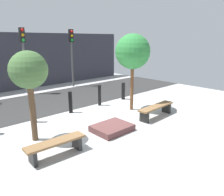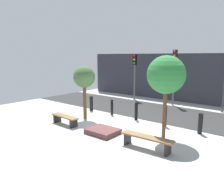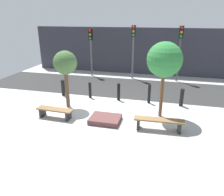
{
  "view_description": "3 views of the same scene",
  "coord_description": "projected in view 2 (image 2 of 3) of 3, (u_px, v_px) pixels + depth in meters",
  "views": [
    {
      "loc": [
        -4.73,
        -5.87,
        3.07
      ],
      "look_at": [
        0.09,
        -0.67,
        1.14
      ],
      "focal_mm": 35.0,
      "sensor_mm": 36.0,
      "label": 1
    },
    {
      "loc": [
        5.84,
        -7.39,
        3.25
      ],
      "look_at": [
        0.55,
        -0.83,
        1.62
      ],
      "focal_mm": 35.0,
      "sensor_mm": 36.0,
      "label": 2
    },
    {
      "loc": [
        2.32,
        -8.81,
        4.25
      ],
      "look_at": [
        0.27,
        -0.67,
        1.06
      ],
      "focal_mm": 35.0,
      "sensor_mm": 36.0,
      "label": 3
    }
  ],
  "objects": [
    {
      "name": "bollard_far_right",
      "position": [
        200.0,
        124.0,
        9.21
      ],
      "size": [
        0.19,
        0.19,
        0.88
      ],
      "primitive_type": "cylinder",
      "color": "black",
      "rests_on": "ground"
    },
    {
      "name": "traffic_light_mid_west",
      "position": [
        174.0,
        67.0,
        14.24
      ],
      "size": [
        0.28,
        0.27,
        3.65
      ],
      "color": "slate",
      "rests_on": "ground"
    },
    {
      "name": "tree_behind_left_bench",
      "position": [
        84.0,
        78.0,
        11.12
      ],
      "size": [
        1.11,
        1.11,
        2.75
      ],
      "color": "brown",
      "rests_on": "ground"
    },
    {
      "name": "building_facade",
      "position": [
        183.0,
        78.0,
        15.64
      ],
      "size": [
        16.2,
        0.5,
        3.43
      ],
      "primitive_type": "cube",
      "color": "#33333D",
      "rests_on": "ground"
    },
    {
      "name": "traffic_light_west",
      "position": [
        135.0,
        68.0,
        16.17
      ],
      "size": [
        0.28,
        0.27,
        3.38
      ],
      "color": "#606060",
      "rests_on": "ground"
    },
    {
      "name": "bench_left",
      "position": [
        65.0,
        118.0,
        10.44
      ],
      "size": [
        1.66,
        0.48,
        0.44
      ],
      "rotation": [
        0.0,
        0.0,
        -0.05
      ],
      "color": "black",
      "rests_on": "ground"
    },
    {
      "name": "road_strip",
      "position": [
        156.0,
        111.0,
        12.98
      ],
      "size": [
        18.0,
        3.98,
        0.01
      ],
      "primitive_type": "cube",
      "color": "#2C2C2C",
      "rests_on": "ground"
    },
    {
      "name": "bench_right",
      "position": [
        147.0,
        140.0,
        7.68
      ],
      "size": [
        1.96,
        0.48,
        0.48
      ],
      "rotation": [
        0.0,
        0.0,
        0.05
      ],
      "color": "black",
      "rests_on": "ground"
    },
    {
      "name": "bollard_left",
      "position": [
        112.0,
        107.0,
        12.17
      ],
      "size": [
        0.15,
        0.15,
        0.86
      ],
      "primitive_type": "cylinder",
      "color": "black",
      "rests_on": "ground"
    },
    {
      "name": "bollard_right",
      "position": [
        165.0,
        116.0,
        10.18
      ],
      "size": [
        0.15,
        0.15,
        0.98
      ],
      "primitive_type": "cylinder",
      "color": "black",
      "rests_on": "ground"
    },
    {
      "name": "tree_behind_right_bench",
      "position": [
        166.0,
        75.0,
        8.29
      ],
      "size": [
        1.47,
        1.47,
        3.28
      ],
      "color": "brown",
      "rests_on": "ground"
    },
    {
      "name": "planter_bed",
      "position": [
        103.0,
        131.0,
        9.26
      ],
      "size": [
        1.27,
        1.02,
        0.21
      ],
      "primitive_type": "cube",
      "color": "brown",
      "rests_on": "ground"
    },
    {
      "name": "ground_plane",
      "position": [
        114.0,
        129.0,
        9.86
      ],
      "size": [
        18.0,
        18.0,
        0.0
      ],
      "primitive_type": "plane",
      "color": "#A9A9A9"
    },
    {
      "name": "bollard_center",
      "position": [
        136.0,
        111.0,
        11.18
      ],
      "size": [
        0.16,
        0.16,
        0.92
      ],
      "primitive_type": "cylinder",
      "color": "black",
      "rests_on": "ground"
    },
    {
      "name": "bollard_far_left",
      "position": [
        91.0,
        103.0,
        13.15
      ],
      "size": [
        0.21,
        0.21,
        0.88
      ],
      "primitive_type": "cylinder",
      "color": "black",
      "rests_on": "ground"
    }
  ]
}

